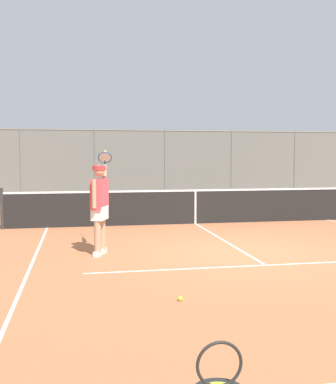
{
  "coord_description": "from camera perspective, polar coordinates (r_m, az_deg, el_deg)",
  "views": [
    {
      "loc": [
        3.19,
        8.72,
        1.93
      ],
      "look_at": [
        1.12,
        -2.22,
        1.05
      ],
      "focal_mm": 44.18,
      "sensor_mm": 36.0,
      "label": 1
    }
  ],
  "objects": [
    {
      "name": "fence_backdrop",
      "position": [
        18.4,
        -0.7,
        2.79
      ],
      "size": [
        18.67,
        1.37,
        2.87
      ],
      "color": "slate",
      "rests_on": "ground"
    },
    {
      "name": "court_line_markings",
      "position": [
        8.24,
        12.55,
        -9.12
      ],
      "size": [
        8.12,
        9.29,
        0.01
      ],
      "color": "white",
      "rests_on": "ground"
    },
    {
      "name": "tennis_net",
      "position": [
        13.24,
        3.32,
        -1.71
      ],
      "size": [
        10.44,
        0.09,
        1.07
      ],
      "color": "#2D2D2D",
      "rests_on": "ground"
    },
    {
      "name": "ground_plane",
      "position": [
        9.49,
        9.26,
        -7.28
      ],
      "size": [
        60.0,
        60.0,
        0.0
      ],
      "primitive_type": "plane",
      "color": "#B76B42"
    },
    {
      "name": "tennis_player",
      "position": [
        9.19,
        -8.25,
        -1.19
      ],
      "size": [
        0.5,
        1.42,
        2.03
      ],
      "rotation": [
        0.0,
        0.0,
        -1.95
      ],
      "color": "silver",
      "rests_on": "ground"
    },
    {
      "name": "tennis_ball_by_sideline",
      "position": [
        6.41,
        1.5,
        -12.73
      ],
      "size": [
        0.07,
        0.07,
        0.07
      ],
      "primitive_type": "sphere",
      "color": "#CCDB33",
      "rests_on": "ground"
    }
  ]
}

